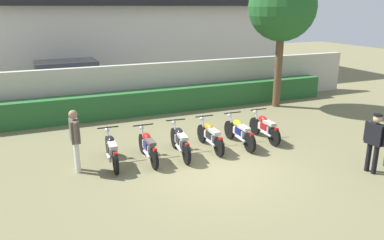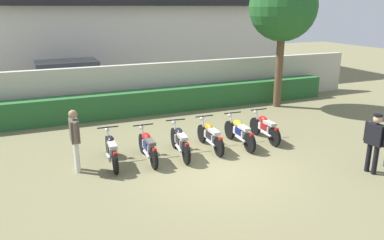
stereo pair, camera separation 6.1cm
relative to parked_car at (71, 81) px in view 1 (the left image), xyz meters
name	(u,v)px [view 1 (the left image)]	position (x,y,z in m)	size (l,w,h in m)	color
ground	(219,171)	(2.72, -9.77, -0.94)	(60.00, 60.00, 0.00)	olive
building	(102,7)	(2.72, 5.82, 3.28)	(22.16, 6.50, 8.43)	silver
compound_wall	(145,87)	(2.72, -2.82, 0.05)	(21.05, 0.30, 1.97)	#BCB7A8
hedge_row	(150,102)	(2.72, -3.52, -0.44)	(16.84, 0.70, 0.99)	#28602D
parked_car	(71,81)	(0.00, 0.00, 0.00)	(4.54, 2.15, 1.89)	navy
tree_near_inspector	(282,8)	(8.22, -4.59, 3.27)	(2.83, 2.83, 5.66)	brown
motorcycle_in_row_0	(111,149)	(0.16, -8.21, -0.48)	(0.60, 1.92, 0.97)	black
motorcycle_in_row_1	(148,146)	(1.17, -8.32, -0.49)	(0.60, 1.84, 0.96)	black
motorcycle_in_row_2	(180,141)	(2.16, -8.32, -0.48)	(0.60, 1.97, 0.98)	black
motorcycle_in_row_3	(210,135)	(3.21, -8.19, -0.49)	(0.60, 1.89, 0.95)	black
motorcycle_in_row_4	(239,132)	(4.21, -8.26, -0.49)	(0.60, 1.96, 0.96)	black
motorcycle_in_row_5	(265,127)	(5.23, -8.15, -0.49)	(0.60, 1.81, 0.96)	black
inspector_person	(75,135)	(-0.78, -8.27, 0.07)	(0.23, 0.68, 1.70)	silver
officer_0	(375,139)	(6.40, -11.44, 0.01)	(0.26, 0.65, 1.62)	black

